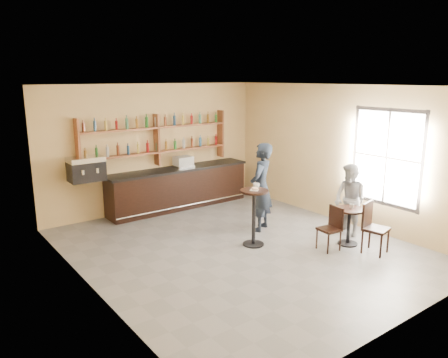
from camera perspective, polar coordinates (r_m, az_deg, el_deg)
floor at (r=8.91m, az=2.07°, el=-8.99°), size 7.00×7.00×0.00m
ceiling at (r=8.24m, az=2.26°, el=12.06°), size 7.00×7.00×0.00m
wall_back at (r=11.32m, az=-9.04°, el=4.10°), size 7.00×0.00×7.00m
wall_front at (r=6.20m, az=22.95°, el=-4.42°), size 7.00×0.00×7.00m
wall_left at (r=7.00m, az=-17.35°, el=-2.02°), size 0.00×7.00×7.00m
wall_right at (r=10.54m, az=14.99°, el=3.14°), size 0.00×7.00×7.00m
window_pane at (r=9.84m, az=20.46°, el=2.64°), size 0.00×2.00×2.00m
window_frame at (r=9.83m, az=20.44°, el=2.64°), size 0.04×1.70×2.10m
shelf_unit at (r=11.18m, az=-8.77°, el=5.08°), size 4.00×0.26×1.40m
liquor_bottles at (r=11.16m, az=-8.80°, el=5.95°), size 3.68×0.10×1.00m
bar_counter at (r=11.47m, az=-5.93°, el=-1.14°), size 3.93×0.77×1.06m
espresso_machine at (r=10.30m, az=-17.55°, el=1.26°), size 0.78×0.51×0.55m
pastry_case at (r=11.40m, az=-5.36°, el=2.24°), size 0.49×0.41×0.28m
pedestal_table at (r=8.88m, az=3.91°, el=-5.08°), size 0.75×0.75×1.16m
napkin at (r=8.71m, az=3.97°, el=-1.44°), size 0.23×0.23×0.00m
donut at (r=8.71m, az=4.07°, el=-1.27°), size 0.18×0.18×0.05m
cup_pedestal at (r=8.86m, az=4.24°, el=-0.86°), size 0.15×0.15×0.10m
man_main at (r=9.67m, az=4.86°, el=-1.07°), size 0.86×0.77×1.97m
cafe_table at (r=9.31m, az=15.97°, el=-5.99°), size 0.70×0.70×0.77m
cup_cafe at (r=9.22m, az=16.33°, el=-3.42°), size 0.10×0.10×0.09m
chair_west at (r=8.91m, az=13.56°, el=-6.35°), size 0.42×0.42×0.87m
chair_south at (r=8.99m, az=19.25°, el=-6.13°), size 0.52×0.52×1.00m
patron_second at (r=9.76m, az=16.11°, el=-2.66°), size 0.70×0.84×1.56m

